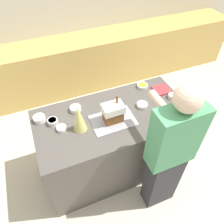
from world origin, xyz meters
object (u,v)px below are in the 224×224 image
Objects in this scene: decorative_tree at (79,118)px; person at (169,155)px; candy_bowl_far_right at (142,105)px; cookbook at (161,90)px; candy_bowl_center_rear at (39,118)px; mug at (176,116)px; candy_bowl_near_tray_left at (172,96)px; candy_bowl_behind_tray at (62,128)px; gingerbread_house at (113,112)px; baking_tray at (113,120)px; candy_bowl_beside_tree at (75,109)px; candy_bowl_front_corner at (142,86)px; candy_bowl_far_left at (53,121)px.

decorative_tree is 0.18× the size of person.
cookbook is (0.34, 0.16, -0.01)m from candy_bowl_far_right.
candy_bowl_center_rear is 1.38m from mug.
decorative_tree is 0.98m from mug.
candy_bowl_behind_tray is at bearing 179.63° from candy_bowl_near_tray_left.
candy_bowl_behind_tray reaches higher than cookbook.
candy_bowl_near_tray_left is (0.75, 0.07, -0.09)m from gingerbread_house.
gingerbread_house is 0.66m from person.
baking_tray is 4.80× the size of candy_bowl_near_tray_left.
person is (-0.42, -0.61, -0.08)m from candy_bowl_near_tray_left.
candy_bowl_near_tray_left is 0.78× the size of candy_bowl_beside_tree.
candy_bowl_front_corner is (1.22, 0.09, -0.01)m from candy_bowl_center_rear.
person is at bearing -38.98° from candy_bowl_far_left.
mug reaches higher than candy_bowl_near_tray_left.
candy_bowl_center_rear is at bearing 177.80° from cookbook.
candy_bowl_behind_tray reaches higher than baking_tray.
candy_bowl_behind_tray is 0.28m from candy_bowl_beside_tree.
candy_bowl_front_corner is (1.04, 0.29, -0.00)m from candy_bowl_behind_tray.
gingerbread_house is 0.97× the size of decorative_tree.
candy_bowl_far_right is at bearing -118.59° from candy_bowl_front_corner.
baking_tray is 1.51× the size of gingerbread_house.
mug is at bearing 49.82° from person.
person is at bearing -51.99° from candy_bowl_beside_tree.
gingerbread_house is 0.76m from candy_bowl_near_tray_left.
candy_bowl_near_tray_left reaches higher than cookbook.
mug is at bearing -14.99° from candy_bowl_behind_tray.
candy_bowl_beside_tree is at bearing 84.41° from decorative_tree.
person is (0.67, -0.56, -0.21)m from decorative_tree.
candy_bowl_front_corner is 0.70× the size of cookbook.
mug is at bearing -19.74° from gingerbread_house.
candy_bowl_near_tray_left is at bearing -11.27° from candy_bowl_beside_tree.
candy_bowl_far_left is (0.12, -0.09, -0.00)m from candy_bowl_center_rear.
gingerbread_house is 2.46× the size of candy_bowl_center_rear.
candy_bowl_beside_tree reaches higher than baking_tray.
baking_tray is 0.11m from gingerbread_house.
mug reaches higher than baking_tray.
decorative_tree reaches higher than candy_bowl_behind_tray.
candy_bowl_center_rear is 1.18× the size of candy_bowl_far_left.
mug is (-0.10, -0.45, 0.03)m from cookbook.
candy_bowl_front_corner is (0.87, 0.35, -0.13)m from decorative_tree.
candy_bowl_front_corner reaches higher than cookbook.
candy_bowl_behind_tray is 0.97× the size of candy_bowl_far_left.
candy_bowl_far_left reaches higher than candy_bowl_near_tray_left.
candy_bowl_far_left is at bearing -160.32° from candy_bowl_beside_tree.
gingerbread_house is 0.75m from cookbook.
decorative_tree is 1.07m from cookbook.
decorative_tree is 0.90m from person.
baking_tray is 4.37× the size of candy_bowl_far_left.
candy_bowl_behind_tray is 1.26m from candy_bowl_near_tray_left.
candy_bowl_near_tray_left is at bearing -0.18° from candy_bowl_far_right.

